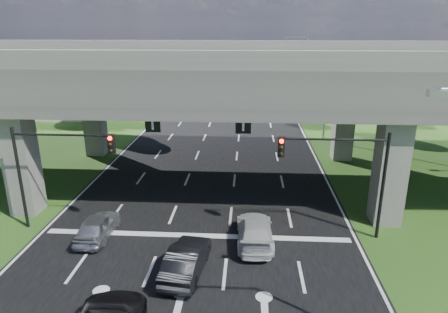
# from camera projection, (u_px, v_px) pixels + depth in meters

# --- Properties ---
(ground) EXTENTS (160.00, 160.00, 0.00)m
(ground) POSITION_uv_depth(u_px,v_px,m) (187.00, 273.00, 18.99)
(ground) COLOR #274516
(ground) RESTS_ON ground
(road) EXTENTS (18.00, 120.00, 0.03)m
(road) POSITION_uv_depth(u_px,v_px,m) (208.00, 190.00, 28.47)
(road) COLOR black
(road) RESTS_ON ground
(overpass) EXTENTS (80.00, 15.00, 10.00)m
(overpass) POSITION_uv_depth(u_px,v_px,m) (210.00, 75.00, 27.90)
(overpass) COLOR #3A3835
(overpass) RESTS_ON ground
(warehouse) EXTENTS (20.00, 10.00, 4.00)m
(warehouse) POSITION_uv_depth(u_px,v_px,m) (33.00, 98.00, 53.10)
(warehouse) COLOR #9E9E99
(warehouse) RESTS_ON ground
(signal_right) EXTENTS (5.76, 0.54, 6.00)m
(signal_right) POSITION_uv_depth(u_px,v_px,m) (344.00, 166.00, 20.96)
(signal_right) COLOR black
(signal_right) RESTS_ON ground
(signal_left) EXTENTS (5.76, 0.54, 6.00)m
(signal_left) POSITION_uv_depth(u_px,v_px,m) (54.00, 160.00, 21.89)
(signal_left) COLOR black
(signal_left) RESTS_ON ground
(streetlight_far) EXTENTS (3.38, 0.25, 10.00)m
(streetlight_far) POSITION_uv_depth(u_px,v_px,m) (323.00, 83.00, 39.33)
(streetlight_far) COLOR gray
(streetlight_far) RESTS_ON ground
(streetlight_beyond) EXTENTS (3.38, 0.25, 10.00)m
(streetlight_beyond) POSITION_uv_depth(u_px,v_px,m) (303.00, 67.00, 54.50)
(streetlight_beyond) COLOR gray
(streetlight_beyond) RESTS_ON ground
(tree_left_near) EXTENTS (4.50, 4.50, 7.80)m
(tree_left_near) POSITION_uv_depth(u_px,v_px,m) (94.00, 88.00, 42.97)
(tree_left_near) COLOR black
(tree_left_near) RESTS_ON ground
(tree_left_mid) EXTENTS (3.91, 3.90, 6.76)m
(tree_left_mid) POSITION_uv_depth(u_px,v_px,m) (95.00, 83.00, 50.94)
(tree_left_mid) COLOR black
(tree_left_mid) RESTS_ON ground
(tree_left_far) EXTENTS (4.80, 4.80, 8.32)m
(tree_left_far) POSITION_uv_depth(u_px,v_px,m) (141.00, 69.00, 57.98)
(tree_left_far) COLOR black
(tree_left_far) RESTS_ON ground
(tree_right_near) EXTENTS (4.20, 4.20, 7.28)m
(tree_right_near) POSITION_uv_depth(u_px,v_px,m) (343.00, 90.00, 43.37)
(tree_right_near) COLOR black
(tree_right_near) RESTS_ON ground
(tree_right_mid) EXTENTS (3.91, 3.90, 6.76)m
(tree_right_mid) POSITION_uv_depth(u_px,v_px,m) (353.00, 84.00, 50.88)
(tree_right_mid) COLOR black
(tree_right_mid) RESTS_ON ground
(tree_right_far) EXTENTS (4.50, 4.50, 7.80)m
(tree_right_far) POSITION_uv_depth(u_px,v_px,m) (313.00, 71.00, 58.50)
(tree_right_far) COLOR black
(tree_right_far) RESTS_ON ground
(car_silver) EXTENTS (1.61, 3.95, 1.34)m
(car_silver) POSITION_uv_depth(u_px,v_px,m) (98.00, 226.00, 21.94)
(car_silver) COLOR #B6B7BE
(car_silver) RESTS_ON road
(car_dark) EXTENTS (2.02, 4.51, 1.44)m
(car_dark) POSITION_uv_depth(u_px,v_px,m) (186.00, 260.00, 18.71)
(car_dark) COLOR black
(car_dark) RESTS_ON road
(car_white) EXTENTS (2.04, 4.73, 1.36)m
(car_white) POSITION_uv_depth(u_px,v_px,m) (255.00, 231.00, 21.43)
(car_white) COLOR #BABABA
(car_white) RESTS_ON road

